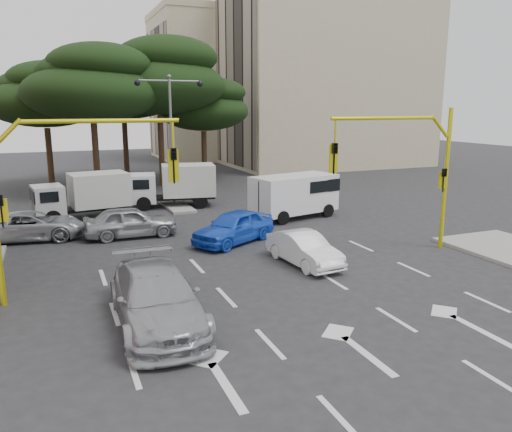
{
  "coord_description": "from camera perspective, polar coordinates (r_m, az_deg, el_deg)",
  "views": [
    {
      "loc": [
        -6.86,
        -14.43,
        6.03
      ],
      "look_at": [
        0.79,
        4.26,
        1.6
      ],
      "focal_mm": 35.0,
      "sensor_mm": 36.0,
      "label": 1
    }
  ],
  "objects": [
    {
      "name": "ground",
      "position": [
        17.08,
        2.99,
        -8.32
      ],
      "size": [
        120.0,
        120.0,
        0.0
      ],
      "primitive_type": "plane",
      "color": "#28282B",
      "rests_on": "ground"
    },
    {
      "name": "median_strip",
      "position": [
        31.76,
        -9.39,
        1.4
      ],
      "size": [
        1.4,
        6.0,
        0.15
      ],
      "primitive_type": "cube",
      "color": "gray",
      "rests_on": "ground"
    },
    {
      "name": "apartment_beige_near",
      "position": [
        53.72,
        8.03,
        15.81
      ],
      "size": [
        20.2,
        12.15,
        18.7
      ],
      "color": "beige",
      "rests_on": "ground"
    },
    {
      "name": "apartment_beige_far",
      "position": [
        61.74,
        -3.64,
        14.51
      ],
      "size": [
        16.2,
        12.15,
        16.7
      ],
      "color": "beige",
      "rests_on": "ground"
    },
    {
      "name": "pine_left_near",
      "position": [
        36.54,
        -18.24,
        14.25
      ],
      "size": [
        9.15,
        9.15,
        10.23
      ],
      "color": "#382616",
      "rests_on": "ground"
    },
    {
      "name": "pine_center",
      "position": [
        39.26,
        -10.99,
        15.47
      ],
      "size": [
        9.98,
        9.98,
        11.16
      ],
      "color": "#382616",
      "rests_on": "ground"
    },
    {
      "name": "pine_left_far",
      "position": [
        40.4,
        -22.96,
        12.68
      ],
      "size": [
        8.32,
        8.32,
        9.3
      ],
      "color": "#382616",
      "rests_on": "ground"
    },
    {
      "name": "pine_right",
      "position": [
        42.11,
        -5.96,
        12.57
      ],
      "size": [
        7.49,
        7.49,
        8.37
      ],
      "color": "#382616",
      "rests_on": "ground"
    },
    {
      "name": "pine_back",
      "position": [
        43.82,
        -14.94,
        14.03
      ],
      "size": [
        9.15,
        9.15,
        10.23
      ],
      "color": "#382616",
      "rests_on": "ground"
    },
    {
      "name": "signal_mast_right",
      "position": [
        21.47,
        17.51,
        6.07
      ],
      "size": [
        5.79,
        0.37,
        6.0
      ],
      "color": "#D3C812",
      "rests_on": "ground"
    },
    {
      "name": "signal_mast_left",
      "position": [
        16.57,
        -21.93,
        4.03
      ],
      "size": [
        5.79,
        0.37,
        6.0
      ],
      "color": "#D3C812",
      "rests_on": "ground"
    },
    {
      "name": "street_lamp_center",
      "position": [
        31.2,
        -9.74,
        11.09
      ],
      "size": [
        4.16,
        0.36,
        7.77
      ],
      "color": "slate",
      "rests_on": "median_strip"
    },
    {
      "name": "car_white_hatch",
      "position": [
        19.53,
        5.51,
        -3.76
      ],
      "size": [
        1.71,
        3.91,
        1.25
      ],
      "primitive_type": "imported",
      "rotation": [
        0.0,
        0.0,
        0.1
      ],
      "color": "white",
      "rests_on": "ground"
    },
    {
      "name": "car_blue_compact",
      "position": [
        22.53,
        -2.55,
        -1.24
      ],
      "size": [
        4.59,
        3.62,
        1.47
      ],
      "primitive_type": "imported",
      "rotation": [
        0.0,
        0.0,
        -1.06
      ],
      "color": "blue",
      "rests_on": "ground"
    },
    {
      "name": "car_silver_wagon",
      "position": [
        14.42,
        -11.3,
        -9.14
      ],
      "size": [
        2.41,
        5.61,
        1.61
      ],
      "primitive_type": "imported",
      "rotation": [
        0.0,
        0.0,
        -0.03
      ],
      "color": "#A5A6AD",
      "rests_on": "ground"
    },
    {
      "name": "car_silver_cross_a",
      "position": [
        25.25,
        -24.31,
        -1.02
      ],
      "size": [
        5.03,
        2.83,
        1.33
      ],
      "primitive_type": "imported",
      "rotation": [
        0.0,
        0.0,
        1.43
      ],
      "color": "#AFB3B7",
      "rests_on": "ground"
    },
    {
      "name": "car_silver_cross_b",
      "position": [
        24.24,
        -14.15,
        -0.64
      ],
      "size": [
        4.33,
        1.81,
        1.46
      ],
      "primitive_type": "imported",
      "rotation": [
        0.0,
        0.0,
        1.55
      ],
      "color": "#A1A2A9",
      "rests_on": "ground"
    },
    {
      "name": "van_white",
      "position": [
        27.67,
        4.37,
        2.29
      ],
      "size": [
        5.17,
        3.2,
        2.4
      ],
      "primitive_type": null,
      "rotation": [
        0.0,
        0.0,
        -1.34
      ],
      "color": "white",
      "rests_on": "ground"
    },
    {
      "name": "box_truck_a",
      "position": [
        28.87,
        -19.22,
        2.13
      ],
      "size": [
        5.29,
        2.81,
        2.48
      ],
      "primitive_type": null,
      "rotation": [
        0.0,
        0.0,
        1.71
      ],
      "color": "silver",
      "rests_on": "ground"
    },
    {
      "name": "box_truck_b",
      "position": [
        31.05,
        -9.47,
        3.42
      ],
      "size": [
        5.56,
        3.12,
        2.58
      ],
      "primitive_type": null,
      "rotation": [
        0.0,
        0.0,
        1.39
      ],
      "color": "silver",
      "rests_on": "ground"
    }
  ]
}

